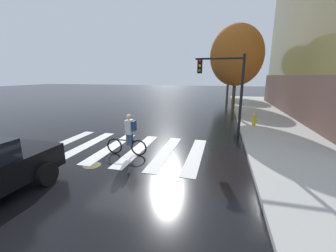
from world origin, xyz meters
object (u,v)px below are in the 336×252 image
object	(u,v)px
traffic_light_near	(225,82)
street_tree_far	(229,64)
street_tree_near	(237,56)
fire_hydrant	(254,120)
cyclist	(129,135)
street_tree_mid	(229,60)
manhole_cover	(92,165)

from	to	relation	value
traffic_light_near	street_tree_far	bearing A→B (deg)	88.61
traffic_light_near	street_tree_far	xyz separation A→B (m)	(0.54, 22.13, 1.99)
street_tree_near	street_tree_far	world-z (taller)	street_tree_far
fire_hydrant	street_tree_far	size ratio (longest dim) A/B	0.11
cyclist	street_tree_mid	bearing A→B (deg)	77.40
street_tree_near	street_tree_mid	distance (m)	8.75
cyclist	fire_hydrant	xyz separation A→B (m)	(5.49, 5.96, -0.31)
traffic_light_near	street_tree_mid	world-z (taller)	street_tree_mid
traffic_light_near	cyclist	bearing A→B (deg)	-132.95
cyclist	street_tree_mid	size ratio (longest dim) A/B	0.24
cyclist	street_tree_far	world-z (taller)	street_tree_far
traffic_light_near	street_tree_mid	bearing A→B (deg)	88.38
traffic_light_near	street_tree_mid	size ratio (longest dim) A/B	0.58
street_tree_mid	street_tree_far	world-z (taller)	street_tree_mid
fire_hydrant	street_tree_near	size ratio (longest dim) A/B	0.12
traffic_light_near	fire_hydrant	bearing A→B (deg)	47.88
fire_hydrant	street_tree_near	xyz separation A→B (m)	(-1.13, 3.41, 4.04)
manhole_cover	street_tree_mid	size ratio (longest dim) A/B	0.09
street_tree_mid	manhole_cover	bearing A→B (deg)	-104.24
manhole_cover	cyclist	size ratio (longest dim) A/B	0.37
cyclist	traffic_light_near	xyz separation A→B (m)	(3.65, 3.92, 2.02)
street_tree_far	manhole_cover	bearing A→B (deg)	-100.49
cyclist	street_tree_mid	world-z (taller)	street_tree_mid
manhole_cover	cyclist	distance (m)	1.79
cyclist	street_tree_near	size ratio (longest dim) A/B	0.25
traffic_light_near	street_tree_mid	distance (m)	14.34
manhole_cover	cyclist	xyz separation A→B (m)	(0.88, 1.32, 0.84)
manhole_cover	street_tree_far	xyz separation A→B (m)	(5.07, 27.36, 4.85)
cyclist	street_tree_near	bearing A→B (deg)	65.05
traffic_light_near	fire_hydrant	world-z (taller)	traffic_light_near
street_tree_mid	fire_hydrant	bearing A→B (deg)	-83.21
street_tree_near	street_tree_mid	size ratio (longest dim) A/B	0.94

